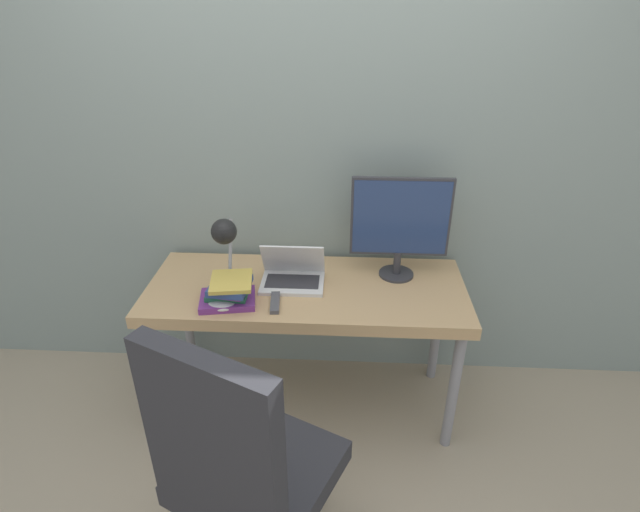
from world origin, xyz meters
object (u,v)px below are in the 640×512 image
at_px(laptop, 293,275).
at_px(office_chair, 240,464).
at_px(game_controller, 222,305).
at_px(monitor, 400,222).
at_px(book_stack, 229,291).
at_px(desk_lamp, 226,238).

xyz_separation_m(laptop, office_chair, (-0.08, -0.94, -0.18)).
height_order(office_chair, game_controller, office_chair).
height_order(monitor, office_chair, monitor).
relative_size(laptop, game_controller, 2.16).
bearing_deg(laptop, book_stack, -145.62).
height_order(laptop, monitor, monitor).
bearing_deg(book_stack, monitor, 20.66).
height_order(desk_lamp, book_stack, desk_lamp).
bearing_deg(laptop, office_chair, -95.05).
bearing_deg(desk_lamp, game_controller, -92.88).
xyz_separation_m(laptop, book_stack, (-0.27, -0.18, 0.01)).
bearing_deg(monitor, office_chair, -119.32).
relative_size(laptop, book_stack, 1.10).
distance_m(monitor, game_controller, 0.91).
bearing_deg(book_stack, laptop, 34.38).
xyz_separation_m(desk_lamp, game_controller, (-0.01, -0.15, -0.26)).
height_order(desk_lamp, office_chair, office_chair).
relative_size(laptop, office_chair, 0.27).
bearing_deg(game_controller, desk_lamp, 87.12).
bearing_deg(monitor, game_controller, -156.59).
bearing_deg(office_chair, book_stack, 103.82).
height_order(laptop, desk_lamp, desk_lamp).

